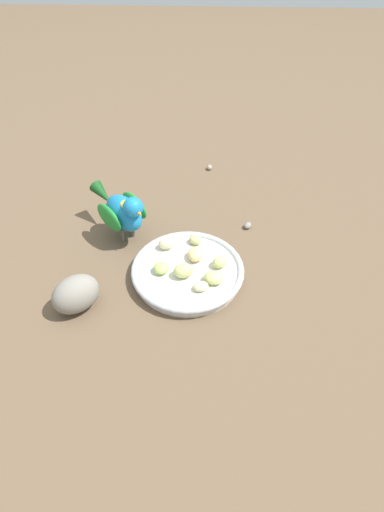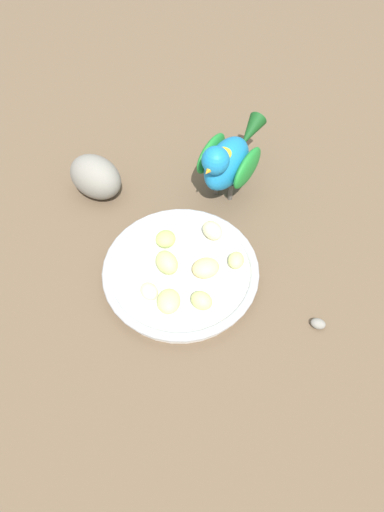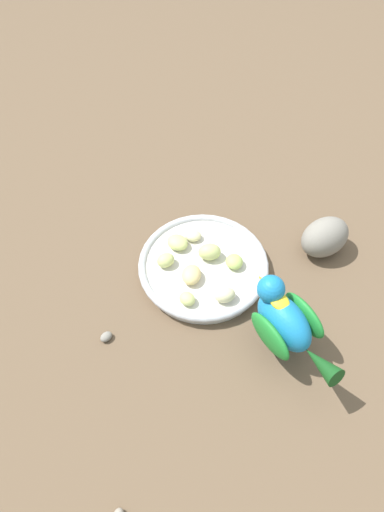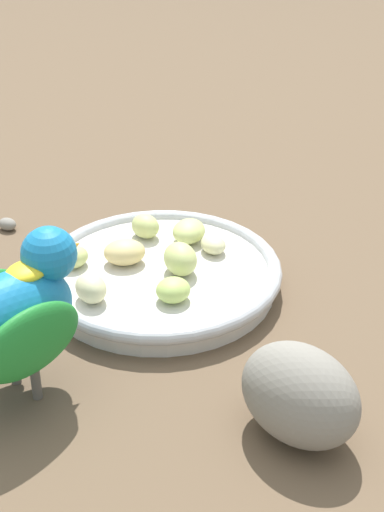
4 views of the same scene
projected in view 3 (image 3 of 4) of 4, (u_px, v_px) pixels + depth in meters
ground_plane at (214, 276)px, 0.85m from camera, size 4.00×4.00×0.00m
feeding_bowl at (203, 266)px, 0.84m from camera, size 0.23×0.23×0.03m
apple_piece_0 at (191, 275)px, 0.81m from camera, size 0.03×0.04×0.02m
apple_piece_1 at (225, 295)px, 0.79m from camera, size 0.04×0.04×0.03m
apple_piece_2 at (234, 262)px, 0.83m from camera, size 0.04×0.04×0.02m
apple_piece_3 at (210, 252)px, 0.84m from camera, size 0.05×0.04×0.03m
apple_piece_4 at (193, 236)px, 0.87m from camera, size 0.04×0.03×0.02m
apple_piece_5 at (166, 260)px, 0.83m from camera, size 0.04×0.04×0.02m
apple_piece_6 at (178, 243)px, 0.86m from camera, size 0.05×0.04×0.02m
apple_piece_7 at (187, 299)px, 0.79m from camera, size 0.04×0.03×0.02m
parrot at (286, 322)px, 0.71m from camera, size 0.15×0.15×0.13m
rock_large at (325, 237)px, 0.86m from camera, size 0.11×0.11×0.07m
pebble_0 at (106, 337)px, 0.77m from camera, size 0.02×0.03×0.01m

